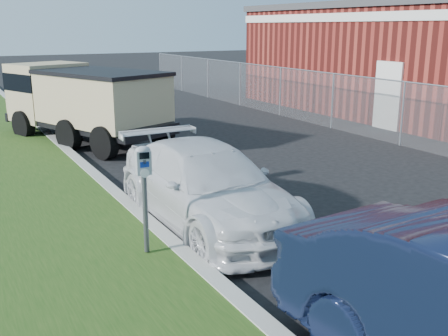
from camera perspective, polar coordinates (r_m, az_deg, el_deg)
ground at (r=9.02m, az=11.00°, el=-6.48°), size 120.00×120.00×0.00m
chainlink_fence at (r=17.73m, az=11.78°, el=8.29°), size 0.06×30.06×30.00m
brick_building at (r=22.65m, az=22.08°, el=11.14°), size 9.20×14.20×4.17m
parking_meter at (r=7.34m, az=-8.71°, el=-0.90°), size 0.23×0.17×1.56m
white_wagon at (r=8.93m, az=-1.89°, el=-1.88°), size 1.88×4.60×1.33m
dump_truck at (r=15.89m, az=-15.24°, el=7.23°), size 3.93×5.96×2.20m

